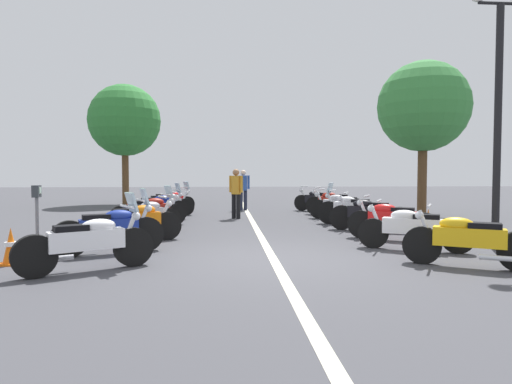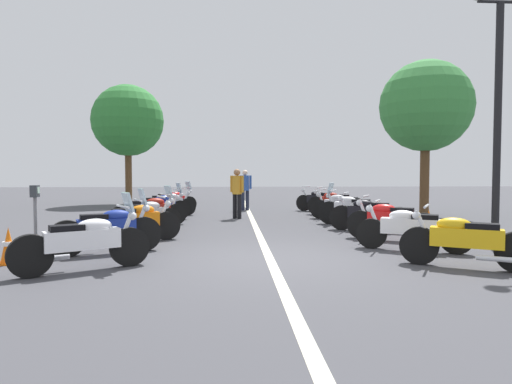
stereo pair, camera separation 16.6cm
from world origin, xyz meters
TOP-DOWN VIEW (x-y plane):
  - ground_plane at (0.00, 0.00)m, footprint 80.00×80.00m
  - lane_centre_stripe at (4.89, 0.00)m, footprint 22.78×0.16m
  - motorcycle_left_row_0 at (-0.78, 2.93)m, footprint 1.18×1.86m
  - motorcycle_left_row_1 at (0.68, 2.98)m, footprint 0.99×1.92m
  - motorcycle_left_row_2 at (2.07, 2.79)m, footprint 0.99×1.93m
  - motorcycle_left_row_3 at (3.45, 2.86)m, footprint 1.16×1.79m
  - motorcycle_left_row_4 at (4.94, 3.00)m, footprint 1.03×2.05m
  - motorcycle_left_row_5 at (6.32, 2.98)m, footprint 1.01×1.95m
  - motorcycle_left_row_6 at (7.76, 2.94)m, footprint 0.93×2.03m
  - motorcycle_left_row_7 at (9.13, 2.97)m, footprint 1.24×1.90m
  - motorcycle_right_row_0 at (-0.90, -3.03)m, footprint 1.13×1.83m
  - motorcycle_right_row_1 at (0.63, -2.81)m, footprint 1.15×1.98m
  - motorcycle_right_row_2 at (1.98, -2.91)m, footprint 1.13×1.83m
  - motorcycle_right_row_3 at (3.46, -2.89)m, footprint 1.12×1.96m
  - motorcycle_right_row_4 at (4.79, -2.82)m, footprint 1.15×1.88m
  - motorcycle_right_row_5 at (6.28, -2.91)m, footprint 1.22×1.96m
  - motorcycle_right_row_6 at (7.68, -3.01)m, footprint 1.21×1.86m
  - motorcycle_right_row_7 at (9.22, -2.82)m, footprint 1.37×1.82m
  - street_lamp_twin_globe at (0.67, -4.51)m, footprint 0.32×1.22m
  - parking_meter at (0.63, 4.28)m, footprint 0.19×0.14m
  - traffic_cone_0 at (-0.15, 4.38)m, footprint 0.36×0.36m
  - traffic_cone_1 at (2.95, -4.23)m, footprint 0.36×0.36m
  - bystander_0 at (6.79, 0.49)m, footprint 0.35×0.45m
  - bystander_1 at (9.96, 0.13)m, footprint 0.32×0.53m
  - roadside_tree_0 at (7.48, -6.17)m, footprint 3.19×3.19m
  - roadside_tree_1 at (13.96, 5.70)m, footprint 3.44×3.44m

SIDE VIEW (x-z plane):
  - ground_plane at x=0.00m, z-range 0.00..0.00m
  - lane_centre_stripe at x=4.89m, z-range 0.00..0.01m
  - traffic_cone_0 at x=-0.15m, z-range -0.02..0.60m
  - traffic_cone_1 at x=2.95m, z-range -0.02..0.60m
  - motorcycle_right_row_1 at x=0.63m, z-range -0.04..0.94m
  - motorcycle_left_row_6 at x=7.76m, z-range -0.04..0.94m
  - motorcycle_left_row_4 at x=4.94m, z-range -0.04..0.94m
  - motorcycle_right_row_0 at x=-0.90m, z-range -0.04..0.95m
  - motorcycle_right_row_5 at x=6.28m, z-range -0.04..0.95m
  - motorcycle_left_row_2 at x=2.07m, z-range -0.04..0.96m
  - motorcycle_left_row_3 at x=3.45m, z-range -0.14..1.05m
  - motorcycle_left_row_7 at x=9.13m, z-range -0.14..1.05m
  - motorcycle_right_row_7 at x=9.22m, z-range -0.04..0.96m
  - motorcycle_right_row_2 at x=1.98m, z-range -0.04..0.96m
  - motorcycle_right_row_3 at x=3.46m, z-range -0.04..0.97m
  - motorcycle_left_row_5 at x=6.32m, z-range -0.14..1.06m
  - motorcycle_right_row_6 at x=7.68m, z-range -0.04..0.97m
  - motorcycle_left_row_0 at x=-0.78m, z-range -0.14..1.07m
  - motorcycle_left_row_1 at x=0.68m, z-range -0.14..1.09m
  - motorcycle_right_row_4 at x=4.79m, z-range -0.14..1.09m
  - parking_meter at x=0.63m, z-range 0.25..1.54m
  - bystander_1 at x=9.96m, z-range 0.14..1.77m
  - bystander_0 at x=6.79m, z-range 0.14..1.79m
  - street_lamp_twin_globe at x=0.67m, z-range 0.92..6.07m
  - roadside_tree_0 at x=7.48m, z-range 1.12..6.59m
  - roadside_tree_1 at x=13.96m, z-range 1.15..6.94m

